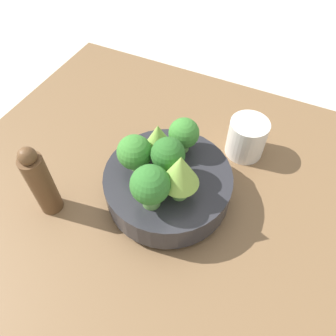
% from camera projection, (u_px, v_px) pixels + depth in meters
% --- Properties ---
extents(ground_plane, '(6.00, 6.00, 0.00)m').
position_uv_depth(ground_plane, '(180.00, 223.00, 0.65)').
color(ground_plane, beige).
extents(table, '(0.98, 0.83, 0.05)m').
position_uv_depth(table, '(180.00, 217.00, 0.63)').
color(table, brown).
rests_on(table, ground_plane).
extents(bowl, '(0.23, 0.23, 0.07)m').
position_uv_depth(bowl, '(168.00, 185.00, 0.60)').
color(bowl, '#28282D').
rests_on(bowl, table).
extents(romanesco_piece_near, '(0.05, 0.05, 0.08)m').
position_uv_depth(romanesco_piece_near, '(158.00, 138.00, 0.57)').
color(romanesco_piece_near, '#609347').
rests_on(romanesco_piece_near, bowl).
extents(broccoli_floret_right, '(0.06, 0.06, 0.07)m').
position_uv_depth(broccoli_floret_right, '(135.00, 153.00, 0.56)').
color(broccoli_floret_right, '#7AB256').
rests_on(broccoli_floret_right, bowl).
extents(broccoli_floret_back, '(0.06, 0.06, 0.08)m').
position_uv_depth(broccoli_floret_back, '(150.00, 186.00, 0.51)').
color(broccoli_floret_back, '#609347').
rests_on(broccoli_floret_back, bowl).
extents(broccoli_floret_center, '(0.06, 0.06, 0.09)m').
position_uv_depth(broccoli_floret_center, '(168.00, 155.00, 0.54)').
color(broccoli_floret_center, '#6BA34C').
rests_on(broccoli_floret_center, bowl).
extents(broccoli_floret_front, '(0.06, 0.06, 0.07)m').
position_uv_depth(broccoli_floret_front, '(184.00, 134.00, 0.59)').
color(broccoli_floret_front, '#6BA34C').
rests_on(broccoli_floret_front, bowl).
extents(romanesco_piece_far, '(0.06, 0.06, 0.10)m').
position_uv_depth(romanesco_piece_far, '(181.00, 172.00, 0.50)').
color(romanesco_piece_far, '#6BA34C').
rests_on(romanesco_piece_far, bowl).
extents(cup, '(0.08, 0.08, 0.08)m').
position_uv_depth(cup, '(247.00, 138.00, 0.68)').
color(cup, silver).
rests_on(cup, table).
extents(pepper_mill, '(0.04, 0.04, 0.16)m').
position_uv_depth(pepper_mill, '(41.00, 182.00, 0.56)').
color(pepper_mill, brown).
rests_on(pepper_mill, table).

